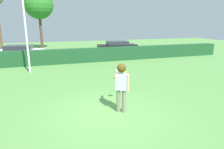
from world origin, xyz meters
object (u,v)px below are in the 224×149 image
object	(u,v)px
maple_tree	(39,5)
person	(121,82)
lamppost	(24,14)
frisbee	(125,72)
parked_car_white	(19,52)
parked_car_black	(117,46)

from	to	relation	value
maple_tree	person	bearing A→B (deg)	-82.61
person	lamppost	size ratio (longest dim) A/B	0.27
frisbee	lamppost	distance (m)	8.18
maple_tree	parked_car_white	bearing A→B (deg)	-106.39
person	parked_car_black	distance (m)	15.30
frisbee	parked_car_black	xyz separation A→B (m)	(4.80, 13.72, -0.60)
person	parked_car_black	size ratio (longest dim) A/B	0.41
frisbee	maple_tree	distance (m)	19.69
parked_car_white	maple_tree	distance (m)	8.25
person	parked_car_white	xyz separation A→B (m)	(-4.51, 13.11, -0.43)
person	parked_car_white	size ratio (longest dim) A/B	0.40
lamppost	frisbee	bearing A→B (deg)	-60.78
person	lamppost	bearing A→B (deg)	114.49
frisbee	person	bearing A→B (deg)	-121.30
parked_car_black	maple_tree	xyz separation A→B (m)	(-7.77, 5.36, 4.50)
parked_car_black	person	bearing A→B (deg)	-109.90
person	maple_tree	world-z (taller)	maple_tree
frisbee	lamppost	world-z (taller)	lamppost
frisbee	parked_car_black	distance (m)	14.54
parked_car_white	parked_car_black	size ratio (longest dim) A/B	1.01
person	frisbee	distance (m)	0.80
person	frisbee	bearing A→B (deg)	58.70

